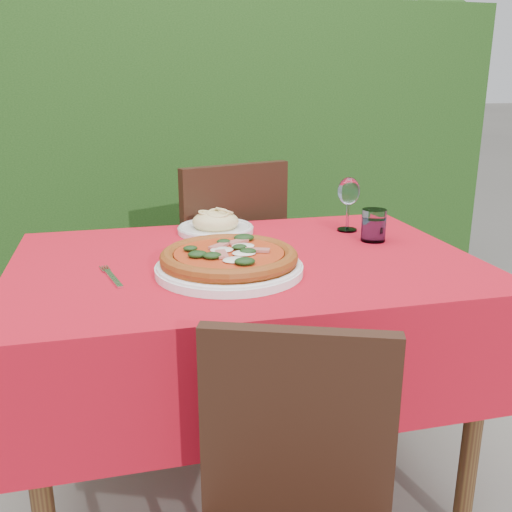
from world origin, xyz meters
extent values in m
plane|color=#64615B|center=(0.00, 0.00, 0.00)|extent=(60.00, 60.00, 0.00)
cube|color=black|center=(0.00, 1.55, 0.80)|extent=(3.20, 0.55, 1.60)
ellipsoid|color=#264D18|center=(0.00, 1.55, 1.58)|extent=(3.20, 0.39, 0.40)
cube|color=#4A3218|center=(0.00, 0.00, 0.72)|extent=(1.20, 0.80, 0.04)
cylinder|color=#4A3218|center=(-0.54, -0.34, 0.35)|extent=(0.05, 0.05, 0.70)
cylinder|color=#4A3218|center=(0.54, -0.34, 0.35)|extent=(0.05, 0.05, 0.70)
cylinder|color=#4A3218|center=(-0.54, 0.34, 0.35)|extent=(0.05, 0.05, 0.70)
cylinder|color=#4A3218|center=(0.54, 0.34, 0.35)|extent=(0.05, 0.05, 0.70)
cube|color=red|center=(0.00, 0.00, 0.59)|extent=(1.26, 0.86, 0.32)
cube|color=black|center=(-0.04, -0.60, 0.60)|extent=(0.35, 0.16, 0.40)
cube|color=black|center=(0.02, 0.69, 0.45)|extent=(0.53, 0.53, 0.04)
cube|color=black|center=(0.08, 0.51, 0.71)|extent=(0.42, 0.16, 0.46)
cylinder|color=black|center=(0.15, 0.92, 0.22)|extent=(0.04, 0.04, 0.43)
cylinder|color=black|center=(-0.20, 0.81, 0.22)|extent=(0.04, 0.04, 0.43)
cylinder|color=black|center=(0.25, 0.57, 0.22)|extent=(0.04, 0.04, 0.43)
cylinder|color=black|center=(-0.10, 0.47, 0.22)|extent=(0.04, 0.04, 0.43)
cylinder|color=white|center=(-0.07, -0.11, 0.76)|extent=(0.38, 0.38, 0.02)
cylinder|color=#A84C17|center=(-0.07, -0.11, 0.78)|extent=(0.44, 0.44, 0.03)
cylinder|color=#94090B|center=(-0.07, -0.11, 0.80)|extent=(0.36, 0.36, 0.01)
cylinder|color=silver|center=(-0.03, 0.30, 0.76)|extent=(0.25, 0.25, 0.02)
ellipsoid|color=beige|center=(-0.03, 0.30, 0.78)|extent=(0.19, 0.19, 0.07)
cylinder|color=silver|center=(0.42, 0.08, 0.80)|extent=(0.07, 0.07, 0.10)
cylinder|color=#A6D0E1|center=(0.42, 0.08, 0.78)|extent=(0.06, 0.06, 0.07)
cylinder|color=silver|center=(0.39, 0.22, 0.75)|extent=(0.06, 0.06, 0.01)
cylinder|color=silver|center=(0.39, 0.22, 0.80)|extent=(0.01, 0.01, 0.09)
ellipsoid|color=silver|center=(0.39, 0.22, 0.88)|extent=(0.07, 0.07, 0.09)
cube|color=silver|center=(-0.36, -0.10, 0.75)|extent=(0.07, 0.20, 0.01)
camera|label=1|loc=(-0.33, -1.47, 1.22)|focal=40.00mm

